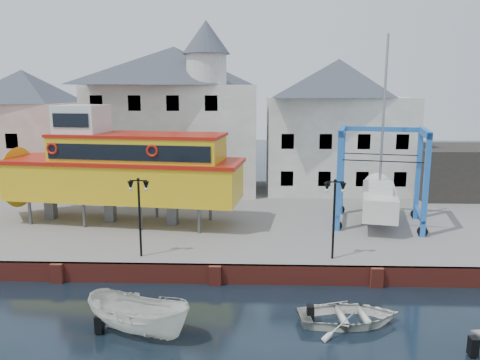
{
  "coord_description": "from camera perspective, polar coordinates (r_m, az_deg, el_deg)",
  "views": [
    {
      "loc": [
        2.02,
        -22.0,
        9.58
      ],
      "look_at": [
        1.0,
        7.0,
        4.0
      ],
      "focal_mm": 35.0,
      "sensor_mm": 36.0,
      "label": 1
    }
  ],
  "objects": [
    {
      "name": "ground",
      "position": [
        24.08,
        -3.04,
        -12.57
      ],
      "size": [
        140.0,
        140.0,
        0.0
      ],
      "primitive_type": "plane",
      "color": "black",
      "rests_on": "ground"
    },
    {
      "name": "hardstanding",
      "position": [
        34.29,
        -1.44,
        -4.48
      ],
      "size": [
        44.0,
        22.0,
        1.0
      ],
      "primitive_type": "cube",
      "color": "slate",
      "rests_on": "ground"
    },
    {
      "name": "quay_wall",
      "position": [
        23.98,
        -3.03,
        -11.38
      ],
      "size": [
        44.0,
        0.47,
        1.0
      ],
      "color": "maroon",
      "rests_on": "ground"
    },
    {
      "name": "building_pink",
      "position": [
        44.86,
        -24.62,
        5.51
      ],
      "size": [
        8.0,
        7.0,
        10.3
      ],
      "color": "tan",
      "rests_on": "hardstanding"
    },
    {
      "name": "building_white_main",
      "position": [
        41.04,
        -7.72,
        7.66
      ],
      "size": [
        14.0,
        8.3,
        14.0
      ],
      "color": "beige",
      "rests_on": "hardstanding"
    },
    {
      "name": "building_white_right",
      "position": [
        41.7,
        11.72,
        6.56
      ],
      "size": [
        12.0,
        8.0,
        11.2
      ],
      "color": "beige",
      "rests_on": "hardstanding"
    },
    {
      "name": "shed_dark",
      "position": [
        43.04,
        25.22,
        1.04
      ],
      "size": [
        8.0,
        7.0,
        4.0
      ],
      "primitive_type": "cube",
      "color": "#272522",
      "rests_on": "hardstanding"
    },
    {
      "name": "lamp_post_left",
      "position": [
        24.57,
        -12.23,
        -2.08
      ],
      "size": [
        1.12,
        0.32,
        4.2
      ],
      "color": "black",
      "rests_on": "hardstanding"
    },
    {
      "name": "lamp_post_right",
      "position": [
        24.15,
        11.46,
        -2.27
      ],
      "size": [
        1.12,
        0.32,
        4.2
      ],
      "color": "black",
      "rests_on": "hardstanding"
    },
    {
      "name": "tour_boat",
      "position": [
        31.61,
        -15.73,
        1.43
      ],
      "size": [
        17.98,
        6.47,
        7.66
      ],
      "rotation": [
        0.0,
        0.0,
        -0.13
      ],
      "color": "#59595E",
      "rests_on": "hardstanding"
    },
    {
      "name": "travel_lift",
      "position": [
        32.11,
        16.59,
        -1.38
      ],
      "size": [
        6.41,
        8.19,
        12.0
      ],
      "rotation": [
        0.0,
        0.0,
        -0.22
      ],
      "color": "#1F5EB0",
      "rests_on": "hardstanding"
    },
    {
      "name": "motorboat_a",
      "position": [
        20.07,
        -12.17,
        -17.88
      ],
      "size": [
        4.99,
        3.35,
        1.8
      ],
      "primitive_type": "imported",
      "rotation": [
        0.0,
        0.0,
        1.19
      ],
      "color": "silver",
      "rests_on": "ground"
    },
    {
      "name": "motorboat_b",
      "position": [
        20.96,
        13.07,
        -16.61
      ],
      "size": [
        4.51,
        3.42,
        0.88
      ],
      "primitive_type": "imported",
      "rotation": [
        0.0,
        0.0,
        1.66
      ],
      "color": "silver",
      "rests_on": "ground"
    }
  ]
}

